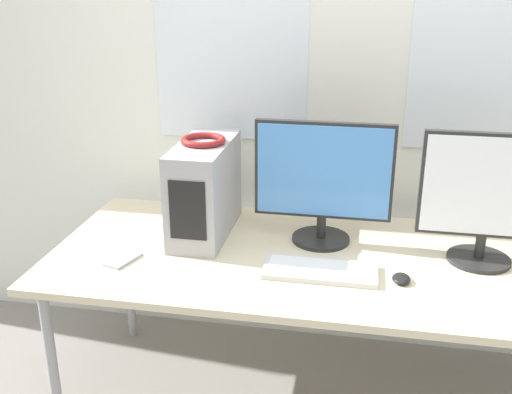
{
  "coord_description": "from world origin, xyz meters",
  "views": [
    {
      "loc": [
        0.05,
        -1.6,
        1.71
      ],
      "look_at": [
        -0.33,
        0.45,
        0.93
      ],
      "focal_mm": 42.0,
      "sensor_mm": 36.0,
      "label": 1
    }
  ],
  "objects_px": {
    "monitor_right_near": "(487,196)",
    "cell_phone": "(124,260)",
    "keyboard": "(320,271)",
    "headphones": "(203,140)",
    "mouse": "(401,279)",
    "pc_tower": "(205,189)",
    "monitor_main": "(323,180)"
  },
  "relations": [
    {
      "from": "monitor_main",
      "to": "monitor_right_near",
      "type": "xyz_separation_m",
      "value": [
        0.59,
        -0.07,
        -0.0
      ]
    },
    {
      "from": "headphones",
      "to": "monitor_right_near",
      "type": "distance_m",
      "value": 1.08
    },
    {
      "from": "headphones",
      "to": "mouse",
      "type": "xyz_separation_m",
      "value": [
        0.78,
        -0.28,
        -0.38
      ]
    },
    {
      "from": "pc_tower",
      "to": "cell_phone",
      "type": "relative_size",
      "value": 3.01
    },
    {
      "from": "monitor_right_near",
      "to": "cell_phone",
      "type": "bearing_deg",
      "value": -169.41
    },
    {
      "from": "pc_tower",
      "to": "headphones",
      "type": "relative_size",
      "value": 2.73
    },
    {
      "from": "headphones",
      "to": "cell_phone",
      "type": "height_order",
      "value": "headphones"
    },
    {
      "from": "headphones",
      "to": "keyboard",
      "type": "height_order",
      "value": "headphones"
    },
    {
      "from": "headphones",
      "to": "monitor_right_near",
      "type": "height_order",
      "value": "monitor_right_near"
    },
    {
      "from": "monitor_main",
      "to": "pc_tower",
      "type": "bearing_deg",
      "value": -179.16
    },
    {
      "from": "monitor_right_near",
      "to": "keyboard",
      "type": "bearing_deg",
      "value": -160.06
    },
    {
      "from": "keyboard",
      "to": "cell_phone",
      "type": "distance_m",
      "value": 0.73
    },
    {
      "from": "monitor_main",
      "to": "mouse",
      "type": "distance_m",
      "value": 0.49
    },
    {
      "from": "monitor_main",
      "to": "keyboard",
      "type": "relative_size",
      "value": 1.32
    },
    {
      "from": "keyboard",
      "to": "mouse",
      "type": "xyz_separation_m",
      "value": [
        0.28,
        -0.01,
        0.0
      ]
    },
    {
      "from": "keyboard",
      "to": "mouse",
      "type": "relative_size",
      "value": 4.91
    },
    {
      "from": "monitor_main",
      "to": "mouse",
      "type": "bearing_deg",
      "value": -43.66
    },
    {
      "from": "monitor_right_near",
      "to": "cell_phone",
      "type": "relative_size",
      "value": 3.08
    },
    {
      "from": "pc_tower",
      "to": "keyboard",
      "type": "distance_m",
      "value": 0.59
    },
    {
      "from": "pc_tower",
      "to": "monitor_main",
      "type": "height_order",
      "value": "monitor_main"
    },
    {
      "from": "pc_tower",
      "to": "headphones",
      "type": "height_order",
      "value": "headphones"
    },
    {
      "from": "monitor_main",
      "to": "cell_phone",
      "type": "bearing_deg",
      "value": -155.9
    },
    {
      "from": "headphones",
      "to": "monitor_right_near",
      "type": "bearing_deg",
      "value": -3.6
    },
    {
      "from": "headphones",
      "to": "monitor_right_near",
      "type": "relative_size",
      "value": 0.36
    },
    {
      "from": "monitor_main",
      "to": "mouse",
      "type": "height_order",
      "value": "monitor_main"
    },
    {
      "from": "keyboard",
      "to": "pc_tower",
      "type": "bearing_deg",
      "value": 151.11
    },
    {
      "from": "headphones",
      "to": "cell_phone",
      "type": "bearing_deg",
      "value": -127.03
    },
    {
      "from": "headphones",
      "to": "keyboard",
      "type": "xyz_separation_m",
      "value": [
        0.5,
        -0.27,
        -0.38
      ]
    },
    {
      "from": "monitor_main",
      "to": "monitor_right_near",
      "type": "distance_m",
      "value": 0.6
    },
    {
      "from": "headphones",
      "to": "monitor_main",
      "type": "xyz_separation_m",
      "value": [
        0.47,
        0.01,
        -0.14
      ]
    },
    {
      "from": "headphones",
      "to": "monitor_right_near",
      "type": "xyz_separation_m",
      "value": [
        1.07,
        -0.07,
        -0.14
      ]
    },
    {
      "from": "mouse",
      "to": "cell_phone",
      "type": "distance_m",
      "value": 1.01
    }
  ]
}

